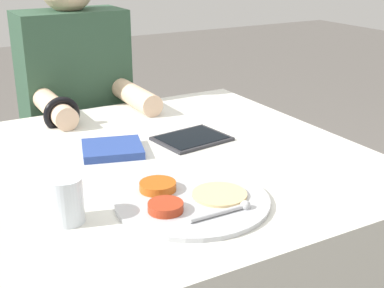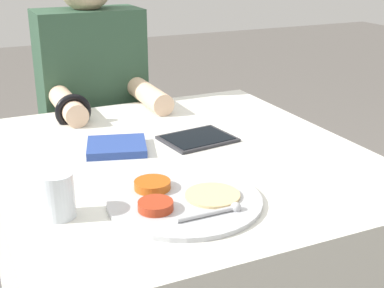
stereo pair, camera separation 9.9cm
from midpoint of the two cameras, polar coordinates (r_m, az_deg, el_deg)
name	(u,v)px [view 1 (the left image)]	position (r m, az deg, el deg)	size (l,w,h in m)	color
dining_table	(180,274)	(1.55, -3.17, -13.70)	(0.92, 1.01, 0.72)	silver
thali_tray	(190,200)	(1.12, -2.78, -5.99)	(0.33, 0.33, 0.03)	#B7BABF
red_notebook	(112,149)	(1.41, -10.49, -0.61)	(0.19, 0.18, 0.02)	silver
tablet_device	(192,139)	(1.47, -1.94, 0.56)	(0.20, 0.17, 0.01)	#28282D
person_diner	(79,139)	(2.00, -13.34, 0.55)	(0.37, 0.47, 1.20)	black
drinking_glass	(67,200)	(1.07, -15.85, -5.84)	(0.07, 0.07, 0.09)	silver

